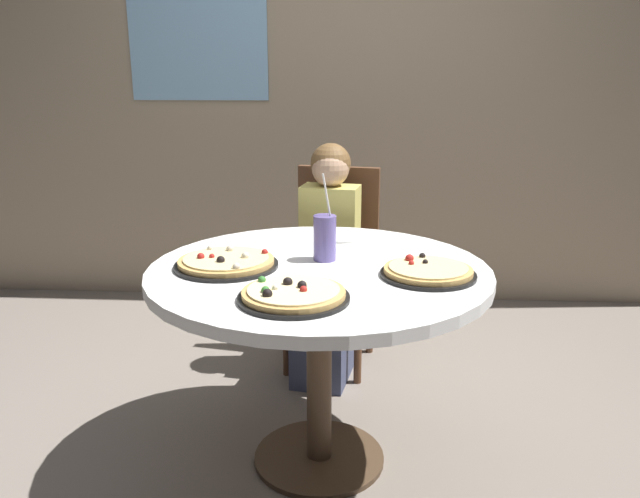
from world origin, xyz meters
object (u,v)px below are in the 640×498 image
object	(u,v)px
chair_wooden	(334,255)
pizza_veggie	(226,262)
diner_child	(326,276)
soda_cup	(325,238)
dining_table	(319,296)
pizza_pepperoni	(293,294)
pizza_cheese	(428,271)
plate_small	(343,237)

from	to	relation	value
chair_wooden	pizza_veggie	distance (m)	1.00
diner_child	soda_cup	size ratio (longest dim) A/B	3.53
dining_table	pizza_pepperoni	bearing A→B (deg)	-99.65
pizza_pepperoni	diner_child	bearing A→B (deg)	87.70
pizza_veggie	chair_wooden	bearing A→B (deg)	70.11
chair_wooden	pizza_pepperoni	distance (m)	1.24
pizza_cheese	pizza_pepperoni	size ratio (longest dim) A/B	0.95
diner_child	soda_cup	bearing A→B (deg)	-87.52
dining_table	chair_wooden	world-z (taller)	chair_wooden
chair_wooden	pizza_cheese	bearing A→B (deg)	-70.52
diner_child	chair_wooden	bearing A→B (deg)	81.06
pizza_cheese	soda_cup	bearing A→B (deg)	154.80
soda_cup	plate_small	world-z (taller)	soda_cup
pizza_pepperoni	soda_cup	world-z (taller)	soda_cup
chair_wooden	pizza_pepperoni	size ratio (longest dim) A/B	2.88
pizza_cheese	plate_small	world-z (taller)	pizza_cheese
pizza_cheese	diner_child	bearing A→B (deg)	115.18
pizza_cheese	soda_cup	xyz separation A→B (m)	(-0.34, 0.16, 0.06)
pizza_veggie	pizza_pepperoni	size ratio (longest dim) A/B	1.07
soda_cup	pizza_pepperoni	bearing A→B (deg)	-99.60
dining_table	pizza_cheese	bearing A→B (deg)	-11.86
dining_table	pizza_veggie	xyz separation A→B (m)	(-0.31, -0.02, 0.12)
dining_table	plate_small	xyz separation A→B (m)	(0.07, 0.39, 0.11)
chair_wooden	pizza_veggie	world-z (taller)	chair_wooden
chair_wooden	plate_small	size ratio (longest dim) A/B	5.28
diner_child	soda_cup	distance (m)	0.72
dining_table	plate_small	distance (m)	0.41
pizza_veggie	pizza_cheese	size ratio (longest dim) A/B	1.13
pizza_veggie	pizza_pepperoni	bearing A→B (deg)	-49.32
plate_small	dining_table	bearing A→B (deg)	-100.12
chair_wooden	diner_child	xyz separation A→B (m)	(-0.03, -0.18, -0.05)
pizza_cheese	pizza_veggie	bearing A→B (deg)	175.12
chair_wooden	soda_cup	world-z (taller)	soda_cup
plate_small	chair_wooden	bearing A→B (deg)	96.12
plate_small	diner_child	bearing A→B (deg)	104.25
pizza_pepperoni	soda_cup	xyz separation A→B (m)	(0.07, 0.41, 0.06)
diner_child	pizza_pepperoni	distance (m)	1.07
soda_cup	chair_wooden	bearing A→B (deg)	89.92
dining_table	chair_wooden	xyz separation A→B (m)	(0.02, 0.89, -0.12)
pizza_veggie	soda_cup	xyz separation A→B (m)	(0.33, 0.10, 0.06)
pizza_cheese	dining_table	bearing A→B (deg)	168.14
diner_child	pizza_veggie	xyz separation A→B (m)	(-0.30, -0.73, 0.28)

